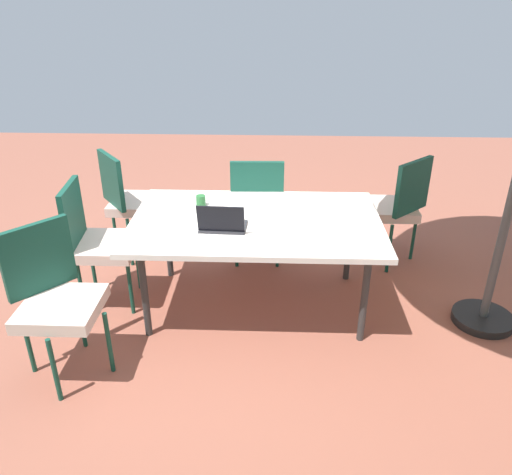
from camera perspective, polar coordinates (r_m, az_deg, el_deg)
name	(u,v)px	position (r m, az deg, el deg)	size (l,w,h in m)	color
ground_plane	(256,305)	(4.02, 0.00, -7.58)	(10.00, 10.00, 0.02)	#935442
dining_table	(256,226)	(3.68, 0.00, 1.36)	(1.81, 1.13, 0.73)	silver
chair_northeast	(55,295)	(3.34, -21.73, -6.08)	(0.59, 0.59, 0.98)	beige
chair_southeast	(130,198)	(4.63, -13.98, 4.29)	(0.58, 0.58, 0.98)	beige
chair_east	(97,239)	(3.96, -17.52, -0.12)	(0.48, 0.47, 0.98)	beige
chair_south	(257,204)	(4.38, 0.14, 3.82)	(0.46, 0.47, 0.98)	beige
chair_southwest	(395,204)	(4.54, 15.40, 3.64)	(0.59, 0.59, 0.98)	beige
laptop	(222,224)	(3.49, -3.80, 1.55)	(0.33, 0.26, 0.21)	#2D2D33
cup	(201,201)	(3.90, -6.24, 4.16)	(0.07, 0.07, 0.08)	#286B33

